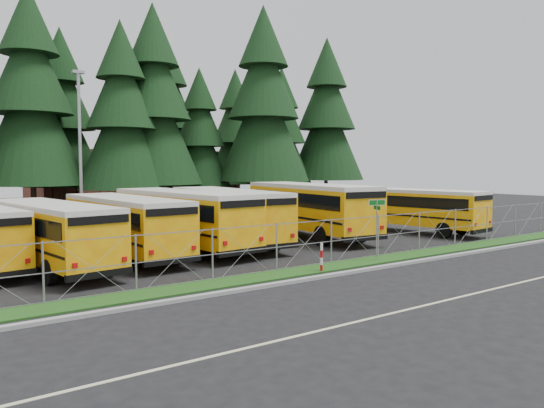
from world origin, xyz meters
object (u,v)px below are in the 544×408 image
Objects in this scene: bus_4 at (224,217)px; bus_east at (410,211)px; bus_2 at (122,227)px; bus_3 at (179,220)px; bus_6 at (306,211)px; striped_bollard at (322,258)px; street_sign at (377,217)px; light_standard at (80,147)px; bus_1 at (48,236)px.

bus_4 is 12.83m from bus_east.
bus_3 is (3.17, 0.42, 0.09)m from bus_2.
bus_6 reaches higher than striped_bollard.
bus_3 reaches higher than street_sign.
bus_2 is 10.14m from light_standard.
bus_4 is (9.57, 1.75, 0.12)m from bus_1.
light_standard reaches higher than bus_east.
street_sign reaches higher than striped_bollard.
bus_4 is at bearing 3.22° from bus_1.
striped_bollard is 0.12× the size of light_standard.
bus_3 is 1.15× the size of light_standard.
bus_2 reaches higher than street_sign.
striped_bollard is at bearing -173.66° from street_sign.
bus_1 is 3.80× the size of street_sign.
bus_3 reaches higher than bus_1.
bus_1 is at bearing 141.15° from striped_bollard.
bus_6 is at bearing 53.94° from striped_bollard.
bus_6 is 10.75m from striped_bollard.
bus_2 is 11.89m from street_sign.
bus_1 is 0.91× the size of bus_3.
bus_4 is at bearing 85.53° from striped_bollard.
striped_bollard is (8.88, -7.15, -0.80)m from bus_1.
bus_east is at bearing -9.97° from bus_6.
street_sign is at bearing -101.10° from bus_6.
bus_3 is at bearing 165.31° from bus_east.
light_standard is at bearing 126.53° from bus_4.
bus_2 is at bearing 8.79° from bus_1.
light_standard reaches higher than bus_6.
bus_east is 11.46m from street_sign.
bus_4 is 4.13× the size of street_sign.
street_sign is (12.53, -6.75, 0.64)m from bus_1.
bus_6 is 8.67m from street_sign.
light_standard is (-17.86, 10.86, 4.10)m from bus_east.
bus_2 reaches higher than bus_east.
striped_bollard is at bearing -119.36° from bus_6.
bus_east is 1.06× the size of light_standard.
striped_bollard is at bearing -75.36° from light_standard.
bus_2 is at bearing -168.10° from bus_4.
bus_4 is at bearing -175.91° from bus_6.
bus_east is (22.18, -0.60, 0.01)m from bus_1.
bus_4 is 1.08× the size of bus_east.
bus_east is at bearing -8.71° from bus_1.
light_standard is at bearing 99.90° from bus_3.
bus_east is (18.65, -1.61, -0.03)m from bus_2.
bus_3 is 1.01× the size of bus_4.
light_standard is (-10.85, 8.77, 3.88)m from bus_6.
light_standard is at bearing 115.74° from street_sign.
bus_4 is 5.61m from bus_6.
bus_1 is at bearing 171.24° from bus_east.
light_standard is (0.80, 9.25, 4.06)m from bus_2.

